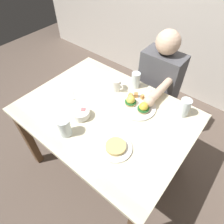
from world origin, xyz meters
The scene contains 11 objects.
ground_plane centered at (0.00, 0.00, 0.00)m, with size 6.00×6.00×0.00m, color brown.
dining_table centered at (0.00, 0.00, 0.63)m, with size 1.20×0.90×0.74m.
eggs_benedict_plate centered at (0.15, 0.18, 0.76)m, with size 0.27×0.27×0.09m.
fruit_bowl centered at (-0.10, -0.14, 0.77)m, with size 0.12×0.12×0.06m.
coffee_mug centered at (-0.09, 0.24, 0.79)m, with size 0.11×0.08×0.09m.
fork centered at (-0.32, -0.02, 0.74)m, with size 0.14×0.10×0.00m.
water_glass_near centered at (0.43, 0.33, 0.80)m, with size 0.07×0.07×0.13m.
water_glass_far centered at (0.00, 0.37, 0.80)m, with size 0.07×0.07×0.13m.
water_glass_extra centered at (-0.07, -0.30, 0.79)m, with size 0.08×0.08×0.13m.
side_plate centered at (0.25, -0.19, 0.75)m, with size 0.20×0.20×0.04m.
diner_person centered at (0.09, 0.60, 0.65)m, with size 0.34×0.54×1.14m.
Camera 1 is at (0.63, -0.70, 1.75)m, focal length 31.19 mm.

